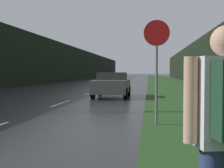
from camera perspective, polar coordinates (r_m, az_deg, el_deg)
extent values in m
cube|color=#26471E|center=(40.68, 10.76, 0.08)|extent=(6.00, 240.00, 0.02)
cube|color=silver|center=(14.80, -9.33, -3.50)|extent=(0.12, 3.00, 0.01)
cube|color=silver|center=(21.59, -4.16, -1.71)|extent=(0.12, 3.00, 0.01)
cube|color=silver|center=(28.48, -1.49, -0.77)|extent=(0.12, 3.00, 0.01)
cube|color=silver|center=(35.42, 0.14, -0.19)|extent=(0.12, 3.00, 0.01)
cube|color=black|center=(52.49, -8.71, 3.77)|extent=(2.00, 140.00, 5.90)
cube|color=black|center=(51.36, 16.72, 4.27)|extent=(2.00, 140.00, 6.86)
cylinder|color=slate|center=(8.61, 8.12, -0.32)|extent=(0.07, 0.07, 2.17)
cylinder|color=#B71414|center=(8.67, 8.17, 9.23)|extent=(0.71, 0.02, 0.71)
cylinder|color=tan|center=(2.30, 14.19, -2.83)|extent=(0.10, 0.10, 0.62)
cube|color=#4C514C|center=(18.06, -0.02, -0.40)|extent=(1.88, 4.04, 0.74)
cube|color=#2D302D|center=(18.24, 0.06, 1.46)|extent=(1.60, 1.82, 0.43)
cylinder|color=black|center=(16.75, 2.51, -1.75)|extent=(0.20, 0.63, 0.63)
cylinder|color=black|center=(16.97, -3.53, -1.70)|extent=(0.20, 0.63, 0.63)
cylinder|color=black|center=(19.24, 3.07, -1.25)|extent=(0.20, 0.63, 0.63)
cylinder|color=black|center=(19.44, -2.20, -1.21)|extent=(0.20, 0.63, 0.63)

